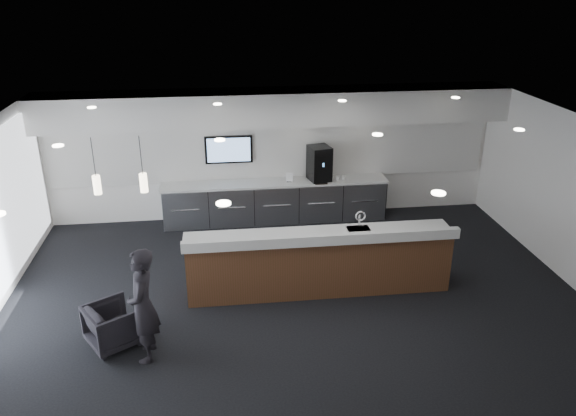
{
  "coord_description": "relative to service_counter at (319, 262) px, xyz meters",
  "views": [
    {
      "loc": [
        -1.22,
        -8.1,
        5.24
      ],
      "look_at": [
        -0.01,
        1.3,
        1.28
      ],
      "focal_mm": 35.0,
      "sensor_mm": 36.0,
      "label": 1
    }
  ],
  "objects": [
    {
      "name": "soffit_bulkhead",
      "position": [
        -0.43,
        3.08,
        2.07
      ],
      "size": [
        10.0,
        0.9,
        0.7
      ],
      "primitive_type": "cube",
      "color": "silver",
      "rests_on": "back_wall"
    },
    {
      "name": "service_counter",
      "position": [
        0.0,
        0.0,
        0.0
      ],
      "size": [
        4.67,
        0.81,
        1.49
      ],
      "rotation": [
        0.0,
        0.0,
        -0.01
      ],
      "color": "#52331B",
      "rests_on": "ground"
    },
    {
      "name": "wall_tv",
      "position": [
        -1.43,
        3.44,
        1.07
      ],
      "size": [
        1.05,
        0.08,
        0.62
      ],
      "color": "black",
      "rests_on": "back_wall"
    },
    {
      "name": "armchair",
      "position": [
        -3.37,
        -1.15,
        -0.24
      ],
      "size": [
        1.0,
        0.99,
        0.67
      ],
      "primitive_type": "imported",
      "rotation": [
        0.0,
        0.0,
        2.13
      ],
      "color": "black",
      "rests_on": "ground"
    },
    {
      "name": "back_credenza",
      "position": [
        -0.43,
        3.17,
        -0.1
      ],
      "size": [
        5.06,
        0.66,
        0.95
      ],
      "color": "gray",
      "rests_on": "ground"
    },
    {
      "name": "lounge_guest",
      "position": [
        -2.84,
        -1.53,
        0.3
      ],
      "size": [
        0.42,
        0.64,
        1.75
      ],
      "primitive_type": "imported",
      "rotation": [
        0.0,
        0.0,
        -1.58
      ],
      "color": "black",
      "rests_on": "ground"
    },
    {
      "name": "cup_2",
      "position": [
        0.83,
        3.08,
        0.42
      ],
      "size": [
        0.12,
        0.12,
        0.09
      ],
      "primitive_type": "imported",
      "rotation": [
        0.0,
        0.0,
        1.29
      ],
      "color": "white",
      "rests_on": "back_credenza"
    },
    {
      "name": "cup_1",
      "position": [
        0.97,
        3.08,
        0.42
      ],
      "size": [
        0.14,
        0.14,
        0.09
      ],
      "primitive_type": "imported",
      "rotation": [
        0.0,
        0.0,
        0.65
      ],
      "color": "white",
      "rests_on": "back_credenza"
    },
    {
      "name": "cup_0",
      "position": [
        1.11,
        3.08,
        0.42
      ],
      "size": [
        0.1,
        0.1,
        0.09
      ],
      "primitive_type": "imported",
      "color": "white",
      "rests_on": "back_credenza"
    },
    {
      "name": "ceiling_can_lights",
      "position": [
        -0.43,
        -0.47,
        2.39
      ],
      "size": [
        7.0,
        5.0,
        0.02
      ],
      "primitive_type": null,
      "color": "white",
      "rests_on": "ceiling"
    },
    {
      "name": "back_wall",
      "position": [
        -0.43,
        3.53,
        0.92
      ],
      "size": [
        10.0,
        0.02,
        3.0
      ],
      "primitive_type": "cube",
      "color": "white",
      "rests_on": "ground"
    },
    {
      "name": "info_sign_left",
      "position": [
        -0.12,
        3.11,
        0.48
      ],
      "size": [
        0.16,
        0.05,
        0.21
      ],
      "primitive_type": "cube",
      "rotation": [
        0.0,
        0.0,
        -0.2
      ],
      "color": "white",
      "rests_on": "back_credenza"
    },
    {
      "name": "ground",
      "position": [
        -0.43,
        -0.47,
        -0.58
      ],
      "size": [
        10.0,
        10.0,
        0.0
      ],
      "primitive_type": "plane",
      "color": "black",
      "rests_on": "ground"
    },
    {
      "name": "info_sign_right",
      "position": [
        0.54,
        3.08,
        0.49
      ],
      "size": [
        0.18,
        0.03,
        0.23
      ],
      "primitive_type": "cube",
      "rotation": [
        0.0,
        0.0,
        0.08
      ],
      "color": "white",
      "rests_on": "back_credenza"
    },
    {
      "name": "coffee_machine",
      "position": [
        0.56,
        3.16,
        0.76
      ],
      "size": [
        0.54,
        0.62,
        0.78
      ],
      "rotation": [
        0.0,
        0.0,
        0.22
      ],
      "color": "black",
      "rests_on": "back_credenza"
    },
    {
      "name": "alcove_panel",
      "position": [
        -0.43,
        3.5,
        1.02
      ],
      "size": [
        9.8,
        0.06,
        1.4
      ],
      "primitive_type": "cube",
      "color": "silver",
      "rests_on": "back_wall"
    },
    {
      "name": "ceiling",
      "position": [
        -0.43,
        -0.47,
        2.42
      ],
      "size": [
        10.0,
        8.0,
        0.02
      ],
      "primitive_type": "cube",
      "color": "black",
      "rests_on": "back_wall"
    },
    {
      "name": "cup_4",
      "position": [
        0.55,
        3.08,
        0.42
      ],
      "size": [
        0.13,
        0.13,
        0.09
      ],
      "primitive_type": "imported",
      "rotation": [
        0.0,
        0.0,
        2.58
      ],
      "color": "white",
      "rests_on": "back_credenza"
    },
    {
      "name": "pendant_left",
      "position": [
        -2.83,
        0.33,
        1.67
      ],
      "size": [
        0.12,
        0.12,
        0.3
      ],
      "primitive_type": "cylinder",
      "color": "#FFECC6",
      "rests_on": "ceiling"
    },
    {
      "name": "cup_3",
      "position": [
        0.69,
        3.08,
        0.42
      ],
      "size": [
        0.13,
        0.13,
        0.09
      ],
      "primitive_type": "imported",
      "rotation": [
        0.0,
        0.0,
        1.94
      ],
      "color": "white",
      "rests_on": "back_credenza"
    },
    {
      "name": "pendant_right",
      "position": [
        -3.53,
        0.33,
        1.67
      ],
      "size": [
        0.12,
        0.12,
        0.3
      ],
      "primitive_type": "cylinder",
      "color": "#FFECC6",
      "rests_on": "ceiling"
    }
  ]
}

